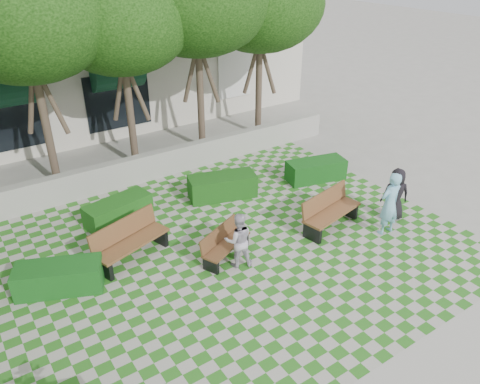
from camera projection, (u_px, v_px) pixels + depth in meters
ground at (257, 271)px, 11.57m from camera, size 90.00×90.00×0.00m
lawn at (235, 251)px, 12.30m from camera, size 12.00×12.00×0.00m
retaining_wall at (151, 166)px, 15.88m from camera, size 15.00×0.36×0.90m
bench_east at (330, 211)px, 13.13m from camera, size 2.09×1.05×1.05m
bench_mid at (224, 244)px, 11.91m from camera, size 1.64×1.12×0.82m
bench_west at (130, 241)px, 11.81m from camera, size 2.13×1.27×1.06m
hedge_east at (316, 170)px, 15.83m from camera, size 2.11×1.23×0.69m
hedge_midright at (222, 186)px, 14.75m from camera, size 2.25×1.40×0.73m
hedge_midleft at (118, 211)px, 13.49m from camera, size 2.03×1.14×0.67m
hedge_west at (59, 278)px, 10.81m from camera, size 2.08×1.48×0.68m
person_blue at (390, 204)px, 12.66m from camera, size 0.69×0.46×1.84m
person_dark at (395, 194)px, 13.41m from camera, size 0.92×0.84×1.57m
person_white at (238, 240)px, 11.46m from camera, size 0.87×0.79×1.47m
tree_row at (75, 26)px, 12.54m from camera, size 17.70×13.40×7.41m
building at (93, 58)px, 21.11m from camera, size 18.00×8.92×5.15m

